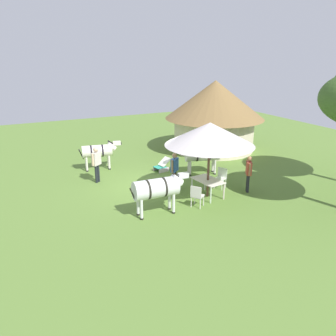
{
  "coord_description": "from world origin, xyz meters",
  "views": [
    {
      "loc": [
        13.42,
        -5.53,
        5.76
      ],
      "look_at": [
        0.76,
        0.63,
        1.0
      ],
      "focal_mm": 36.62,
      "sensor_mm": 36.0,
      "label": 1
    }
  ],
  "objects": [
    {
      "name": "shade_umbrella",
      "position": [
        2.17,
        1.79,
        2.69
      ],
      "size": [
        3.62,
        3.62,
        3.15
      ],
      "color": "brown",
      "rests_on": "ground_plane"
    },
    {
      "name": "patio_dining_table",
      "position": [
        2.17,
        1.79,
        0.65
      ],
      "size": [
        1.45,
        0.99,
        0.74
      ],
      "rotation": [
        0.0,
        0.0,
        0.13
      ],
      "color": "silver",
      "rests_on": "ground_plane"
    },
    {
      "name": "patio_chair_near_hut",
      "position": [
        1.59,
        2.86,
        0.52
      ],
      "size": [
        0.59,
        0.58,
        0.9
      ],
      "rotation": [
        0.0,
        0.0,
        -2.64
      ],
      "color": "white",
      "rests_on": "ground_plane"
    },
    {
      "name": "ground_plane",
      "position": [
        0.0,
        0.0,
        0.0
      ],
      "size": [
        36.0,
        36.0,
        0.0
      ],
      "primitive_type": "plane",
      "color": "#5A7C33"
    },
    {
      "name": "guest_beside_umbrella",
      "position": [
        2.51,
        3.61,
        0.97
      ],
      "size": [
        0.51,
        0.39,
        1.61
      ],
      "rotation": [
        0.0,
        0.0,
        2.61
      ],
      "color": "#212229",
      "rests_on": "ground_plane"
    },
    {
      "name": "thatched_hut",
      "position": [
        -3.93,
        6.03,
        2.32
      ],
      "size": [
        5.96,
        5.96,
        4.22
      ],
      "rotation": [
        0.0,
        0.0,
        2.46
      ],
      "color": "beige",
      "rests_on": "ground_plane"
    },
    {
      "name": "zebra_by_umbrella",
      "position": [
        -0.41,
        3.0,
        1.01
      ],
      "size": [
        1.15,
        2.24,
        1.54
      ],
      "rotation": [
        0.0,
        0.0,
        2.83
      ],
      "color": "silver",
      "rests_on": "ground_plane"
    },
    {
      "name": "zebra_nearest_camera",
      "position": [
        2.77,
        -0.8,
        1.03
      ],
      "size": [
        0.78,
        2.36,
        1.57
      ],
      "rotation": [
        0.0,
        0.0,
        6.24
      ],
      "color": "silver",
      "rests_on": "ground_plane"
    },
    {
      "name": "guest_behind_table",
      "position": [
        0.78,
        0.94,
        0.98
      ],
      "size": [
        0.44,
        0.47,
        1.63
      ],
      "rotation": [
        0.0,
        0.0,
        2.27
      ],
      "color": "black",
      "rests_on": "ground_plane"
    },
    {
      "name": "standing_watcher",
      "position": [
        -1.49,
        -1.94,
        1.02
      ],
      "size": [
        0.45,
        0.5,
        1.7
      ],
      "rotation": [
        0.0,
        0.0,
        -0.91
      ],
      "color": "black",
      "rests_on": "ground_plane"
    },
    {
      "name": "striped_lounge_chair",
      "position": [
        -1.66,
        1.45,
        0.26
      ],
      "size": [
        0.67,
        0.88,
        0.65
      ],
      "rotation": [
        0.0,
        0.0,
        3.32
      ],
      "color": "teal",
      "rests_on": "ground_plane"
    },
    {
      "name": "patio_chair_west_end",
      "position": [
        2.9,
        0.83,
        0.52
      ],
      "size": [
        0.6,
        0.6,
        0.9
      ],
      "rotation": [
        0.0,
        0.0,
        0.65
      ],
      "color": "silver",
      "rests_on": "ground_plane"
    },
    {
      "name": "zebra_toward_hut",
      "position": [
        -3.29,
        -1.38,
        0.97
      ],
      "size": [
        0.85,
        2.17,
        1.51
      ],
      "rotation": [
        0.0,
        0.0,
        6.12
      ],
      "color": "silver",
      "rests_on": "ground_plane"
    }
  ]
}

